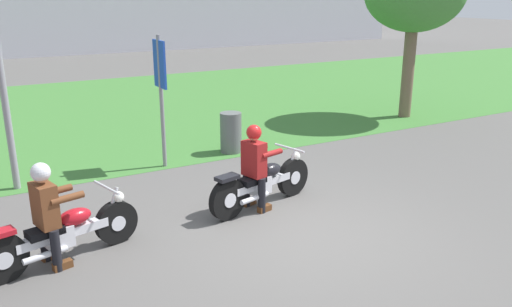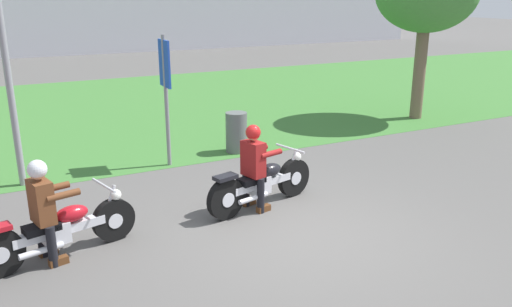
# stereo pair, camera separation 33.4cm
# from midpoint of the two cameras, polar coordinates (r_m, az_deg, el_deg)

# --- Properties ---
(ground) EXTENTS (120.00, 120.00, 0.00)m
(ground) POSITION_cam_midpoint_polar(r_m,az_deg,el_deg) (7.62, 6.24, -8.89)
(ground) COLOR #565451
(grass_verge) EXTENTS (60.00, 12.00, 0.01)m
(grass_verge) POSITION_cam_midpoint_polar(r_m,az_deg,el_deg) (16.22, -12.91, 4.92)
(grass_verge) COLOR #3D7533
(grass_verge) RESTS_ON ground
(motorcycle_lead) EXTENTS (2.09, 0.80, 0.88)m
(motorcycle_lead) POSITION_cam_midpoint_polar(r_m,az_deg,el_deg) (8.39, 1.81, -3.33)
(motorcycle_lead) COLOR black
(motorcycle_lead) RESTS_ON ground
(rider_lead) EXTENTS (0.62, 0.55, 1.40)m
(rider_lead) POSITION_cam_midpoint_polar(r_m,az_deg,el_deg) (8.14, 0.96, -0.80)
(rider_lead) COLOR black
(rider_lead) RESTS_ON ground
(motorcycle_follow) EXTENTS (2.09, 0.81, 0.86)m
(motorcycle_follow) POSITION_cam_midpoint_polar(r_m,az_deg,el_deg) (7.23, -19.51, -8.00)
(motorcycle_follow) COLOR black
(motorcycle_follow) RESTS_ON ground
(rider_follow) EXTENTS (0.62, 0.55, 1.38)m
(rider_follow) POSITION_cam_midpoint_polar(r_m,az_deg,el_deg) (7.02, -21.14, -5.16)
(rider_follow) COLOR black
(rider_follow) RESTS_ON ground
(trash_can) EXTENTS (0.47, 0.47, 0.88)m
(trash_can) POSITION_cam_midpoint_polar(r_m,az_deg,el_deg) (11.30, -1.32, 2.35)
(trash_can) COLOR #595E5B
(trash_can) RESTS_ON ground
(sign_banner) EXTENTS (0.08, 0.60, 2.60)m
(sign_banner) POSITION_cam_midpoint_polar(r_m,az_deg,el_deg) (10.24, -9.03, 7.94)
(sign_banner) COLOR gray
(sign_banner) RESTS_ON ground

